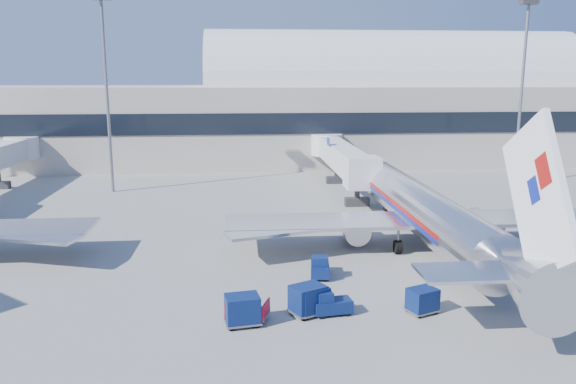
{
  "coord_description": "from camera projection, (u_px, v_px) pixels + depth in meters",
  "views": [
    {
      "loc": [
        -4.68,
        -37.48,
        13.55
      ],
      "look_at": [
        -0.97,
        6.0,
        4.55
      ],
      "focal_mm": 35.0,
      "sensor_mm": 36.0,
      "label": 1
    }
  ],
  "objects": [
    {
      "name": "ground",
      "position": [
        309.0,
        272.0,
        39.7
      ],
      "size": [
        260.0,
        260.0,
        0.0
      ],
      "primitive_type": "plane",
      "color": "gray",
      "rests_on": "ground"
    },
    {
      "name": "terminal",
      "position": [
        185.0,
        114.0,
        91.66
      ],
      "size": [
        170.0,
        28.15,
        21.0
      ],
      "color": "#B2AA9E",
      "rests_on": "ground"
    },
    {
      "name": "airliner_main",
      "position": [
        428.0,
        213.0,
        44.33
      ],
      "size": [
        32.0,
        37.26,
        12.07
      ],
      "color": "silver",
      "rests_on": "ground"
    },
    {
      "name": "jetbridge_near",
      "position": [
        340.0,
        156.0,
        69.6
      ],
      "size": [
        4.4,
        27.5,
        6.25
      ],
      "color": "silver",
      "rests_on": "ground"
    },
    {
      "name": "mast_west",
      "position": [
        105.0,
        65.0,
        64.32
      ],
      "size": [
        2.0,
        1.2,
        22.6
      ],
      "color": "slate",
      "rests_on": "ground"
    },
    {
      "name": "mast_east",
      "position": [
        524.0,
        66.0,
        68.48
      ],
      "size": [
        2.0,
        1.2,
        22.6
      ],
      "color": "slate",
      "rests_on": "ground"
    },
    {
      "name": "barrier_near",
      "position": [
        538.0,
        250.0,
        43.06
      ],
      "size": [
        3.0,
        0.55,
        0.9
      ],
      "primitive_type": "cube",
      "color": "#9E9E96",
      "rests_on": "ground"
    },
    {
      "name": "tug_lead",
      "position": [
        331.0,
        304.0,
        32.44
      ],
      "size": [
        2.37,
        1.44,
        1.45
      ],
      "rotation": [
        0.0,
        0.0,
        0.15
      ],
      "color": "#0A1A4B",
      "rests_on": "ground"
    },
    {
      "name": "tug_right",
      "position": [
        518.0,
        272.0,
        37.63
      ],
      "size": [
        2.63,
        2.03,
        1.54
      ],
      "rotation": [
        0.0,
        0.0,
        -0.41
      ],
      "color": "#0A1A4B",
      "rests_on": "ground"
    },
    {
      "name": "tug_left",
      "position": [
        320.0,
        267.0,
        38.53
      ],
      "size": [
        1.52,
        2.59,
        1.6
      ],
      "rotation": [
        0.0,
        0.0,
        1.45
      ],
      "color": "#0A1A4B",
      "rests_on": "ground"
    },
    {
      "name": "cart_train_a",
      "position": [
        312.0,
        300.0,
        32.44
      ],
      "size": [
        2.3,
        2.11,
        1.64
      ],
      "rotation": [
        0.0,
        0.0,
        0.47
      ],
      "color": "#0A1A4B",
      "rests_on": "ground"
    },
    {
      "name": "cart_train_b",
      "position": [
        308.0,
        299.0,
        32.42
      ],
      "size": [
        2.45,
        2.26,
        1.74
      ],
      "rotation": [
        0.0,
        0.0,
        0.49
      ],
      "color": "#0A1A4B",
      "rests_on": "ground"
    },
    {
      "name": "cart_train_c",
      "position": [
        243.0,
        310.0,
        31.0
      ],
      "size": [
        2.17,
        1.79,
        1.72
      ],
      "rotation": [
        0.0,
        0.0,
        0.17
      ],
      "color": "#0A1A4B",
      "rests_on": "ground"
    },
    {
      "name": "cart_solo_near",
      "position": [
        422.0,
        300.0,
        32.62
      ],
      "size": [
        2.06,
        1.84,
        1.49
      ],
      "rotation": [
        0.0,
        0.0,
        0.4
      ],
      "color": "#0A1A4B",
      "rests_on": "ground"
    },
    {
      "name": "cart_open_red",
      "position": [
        248.0,
        313.0,
        31.68
      ],
      "size": [
        2.62,
        2.19,
        0.6
      ],
      "rotation": [
        0.0,
        0.0,
        -0.31
      ],
      "color": "slate",
      "rests_on": "ground"
    }
  ]
}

